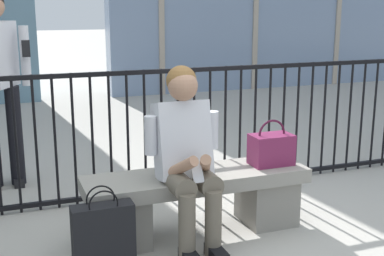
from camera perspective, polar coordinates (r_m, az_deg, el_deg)
name	(u,v)px	position (r m, az deg, el deg)	size (l,w,h in m)	color
ground_plane	(197,232)	(3.86, 0.53, -11.22)	(60.00, 60.00, 0.00)	#B2ADA3
stone_bench	(197,197)	(3.76, 0.54, -7.46)	(1.60, 0.44, 0.45)	gray
seated_person_with_phone	(187,152)	(3.48, -0.59, -2.58)	(0.52, 0.66, 1.21)	#6B6051
handbag_on_bench	(271,149)	(3.89, 8.61, -2.25)	(0.31, 0.19, 0.34)	#7A234C
shopping_bag	(103,236)	(3.32, -9.59, -11.53)	(0.38, 0.14, 0.53)	black
plaza_railing	(162,132)	(4.42, -3.30, -0.49)	(9.93, 0.04, 1.09)	black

